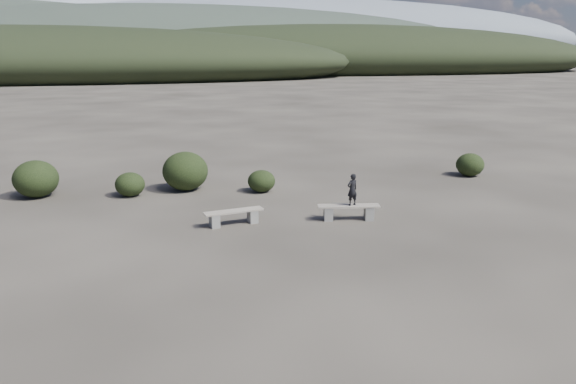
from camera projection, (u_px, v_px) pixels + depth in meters
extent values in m
plane|color=#2B2721|center=(327.00, 280.00, 12.09)|extent=(1200.00, 1200.00, 0.00)
cube|color=gray|center=(215.00, 221.00, 15.65)|extent=(0.30, 0.37, 0.38)
cube|color=gray|center=(253.00, 216.00, 16.09)|extent=(0.30, 0.37, 0.38)
cube|color=gray|center=(234.00, 211.00, 15.82)|extent=(1.74, 0.69, 0.05)
cube|color=gray|center=(328.00, 214.00, 16.29)|extent=(0.30, 0.38, 0.40)
cube|color=gray|center=(369.00, 213.00, 16.35)|extent=(0.30, 0.38, 0.40)
cube|color=gray|center=(349.00, 206.00, 16.26)|extent=(1.83, 0.66, 0.05)
imported|color=black|center=(352.00, 190.00, 16.15)|extent=(0.39, 0.32, 0.93)
ellipsoid|color=black|center=(130.00, 184.00, 18.94)|extent=(1.00, 1.00, 0.82)
ellipsoid|color=black|center=(185.00, 171.00, 19.71)|extent=(1.59, 1.59, 1.36)
ellipsoid|color=black|center=(261.00, 181.00, 19.52)|extent=(0.96, 0.96, 0.77)
ellipsoid|color=black|center=(470.00, 165.00, 21.97)|extent=(1.08, 1.08, 0.90)
ellipsoid|color=black|center=(36.00, 179.00, 18.78)|extent=(1.47, 1.47, 1.25)
ellipsoid|color=black|center=(29.00, 63.00, 91.65)|extent=(110.00, 40.00, 12.00)
ellipsoid|color=black|center=(343.00, 58.00, 122.66)|extent=(120.00, 44.00, 14.00)
ellipsoid|color=#2C362C|center=(175.00, 48.00, 162.39)|extent=(190.00, 64.00, 24.00)
ellipsoid|color=slate|center=(300.00, 40.00, 308.16)|extent=(340.00, 110.00, 44.00)
ellipsoid|color=#949DA7|center=(124.00, 38.00, 381.99)|extent=(460.00, 140.00, 56.00)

